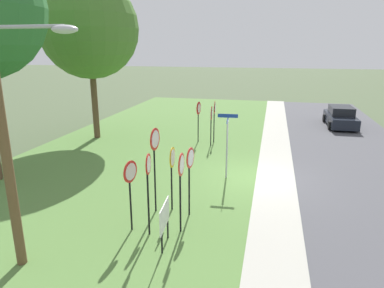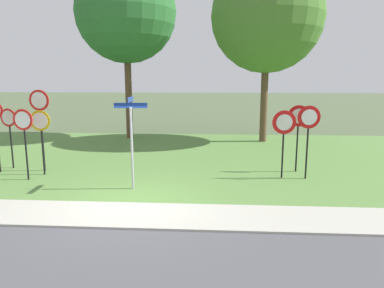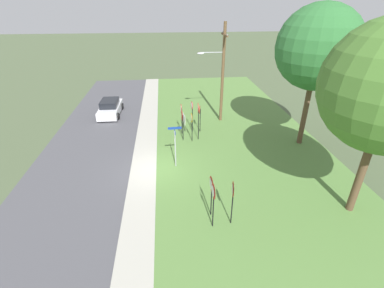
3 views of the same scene
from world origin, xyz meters
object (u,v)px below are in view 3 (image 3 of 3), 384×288
stop_sign_far_right (198,113)px  stop_sign_center_tall (192,121)px  stop_sign_near_left (181,113)px  parked_hatchback_near (110,108)px  yield_sign_near_left (211,187)px  street_name_post (175,143)px  stop_sign_near_right (192,111)px  notice_board (184,120)px  stop_sign_far_center (200,113)px  oak_tree_left (318,48)px  yield_sign_near_right (232,193)px  utility_pole (221,70)px  stop_sign_far_left (182,120)px  yield_sign_far_left (213,195)px

stop_sign_far_right → stop_sign_center_tall: bearing=-61.2°
stop_sign_near_left → parked_hatchback_near: stop_sign_near_left is taller
yield_sign_near_left → street_name_post: size_ratio=0.82×
stop_sign_near_left → stop_sign_near_right: bearing=111.6°
notice_board → stop_sign_far_center: bearing=58.8°
yield_sign_near_left → notice_board: size_ratio=1.79×
stop_sign_near_right → oak_tree_left: 9.55m
stop_sign_near_left → yield_sign_near_right: size_ratio=1.05×
stop_sign_near_left → notice_board: (-0.83, 0.25, -0.93)m
street_name_post → stop_sign_near_right: bearing=159.9°
stop_sign_center_tall → stop_sign_far_right: bearing=112.3°
yield_sign_near_right → parked_hatchback_near: yield_sign_near_right is taller
stop_sign_far_right → street_name_post: size_ratio=1.05×
utility_pole → parked_hatchback_near: size_ratio=1.93×
stop_sign_near_left → utility_pole: bearing=123.9°
stop_sign_far_left → street_name_post: size_ratio=0.84×
yield_sign_near_left → oak_tree_left: size_ratio=0.24×
stop_sign_far_left → stop_sign_far_right: (-0.01, 1.15, 0.43)m
stop_sign_far_left → yield_sign_near_left: (8.26, 0.75, 0.00)m
stop_sign_near_left → street_name_post: 4.79m
yield_sign_near_right → yield_sign_near_left: bearing=-118.9°
stop_sign_far_left → stop_sign_near_left: bearing=-174.0°
street_name_post → stop_sign_center_tall: bearing=155.2°
stop_sign_far_center → stop_sign_far_right: (1.34, -0.30, 0.51)m
stop_sign_far_right → oak_tree_left: 8.81m
stop_sign_far_left → street_name_post: bearing=-5.0°
stop_sign_near_left → street_name_post: size_ratio=0.90×
yield_sign_near_left → notice_board: 10.25m
stop_sign_far_left → notice_board: 2.13m
stop_sign_near_left → stop_sign_far_left: (1.11, 0.00, -0.11)m
stop_sign_near_left → oak_tree_left: oak_tree_left is taller
stop_sign_near_left → parked_hatchback_near: size_ratio=0.59×
stop_sign_center_tall → notice_board: 2.32m
street_name_post → stop_sign_far_left: bearing=165.9°
street_name_post → oak_tree_left: 10.80m
stop_sign_far_left → oak_tree_left: size_ratio=0.25×
stop_sign_far_left → yield_sign_near_left: size_ratio=1.03×
stop_sign_near_right → stop_sign_far_right: size_ratio=0.87×
stop_sign_near_right → stop_sign_far_left: size_ratio=1.08×
stop_sign_far_center → stop_sign_center_tall: 1.77m
yield_sign_far_left → stop_sign_far_center: bearing=172.5°
stop_sign_near_left → stop_sign_far_right: (1.10, 1.15, 0.32)m
yield_sign_near_right → stop_sign_far_left: bearing=-161.6°
stop_sign_far_right → stop_sign_center_tall: size_ratio=1.30×
oak_tree_left → stop_sign_far_center: bearing=-110.5°
street_name_post → oak_tree_left: bearing=101.0°
yield_sign_near_right → notice_board: 10.97m
yield_sign_near_left → utility_pole: bearing=163.7°
stop_sign_near_right → street_name_post: size_ratio=0.91×
stop_sign_near_right → yield_sign_far_left: (10.51, -0.15, 0.02)m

